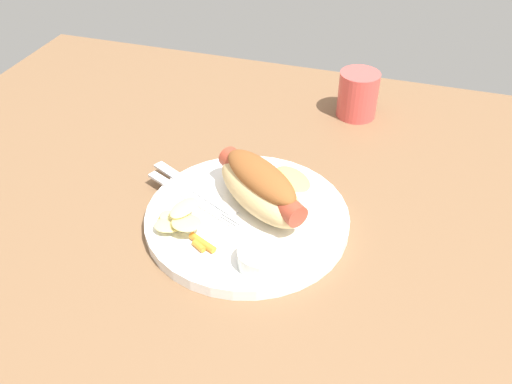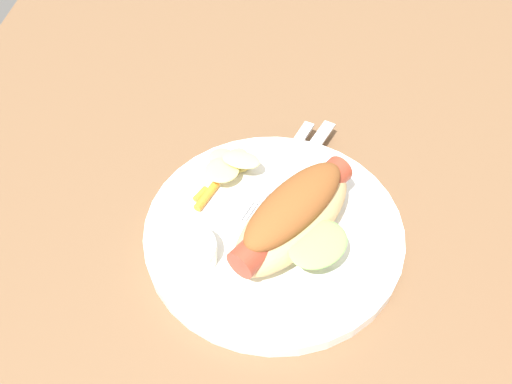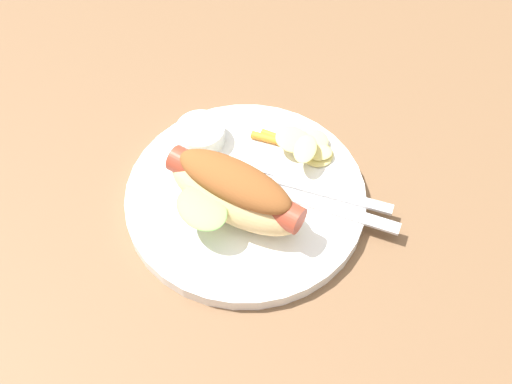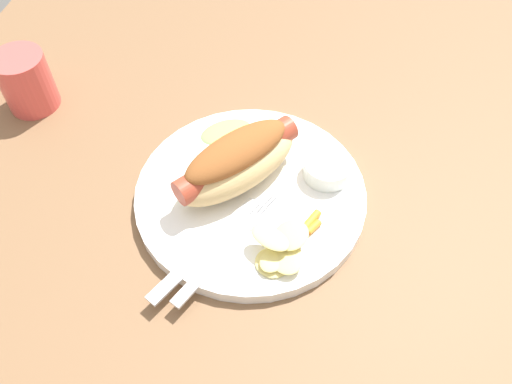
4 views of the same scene
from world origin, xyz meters
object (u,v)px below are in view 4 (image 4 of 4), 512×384
knife (206,248)px  chips_pile (280,250)px  hot_dog (239,161)px  drinking_cup (26,81)px  sauce_ramekin (328,168)px  plate (251,195)px  carrot_garnish (310,225)px  fork (227,249)px

knife → chips_pile: bearing=-55.7°
hot_dog → drinking_cup: bearing=113.7°
knife → hot_dog: bearing=20.4°
sauce_ramekin → chips_pile: bearing=165.3°
sauce_ramekin → plate: bearing=118.5°
plate → sauce_ramekin: size_ratio=4.76×
carrot_garnish → drinking_cup: size_ratio=0.51×
plate → carrot_garnish: (-3.31, -7.31, 1.23)cm
drinking_cup → fork: bearing=-118.6°
hot_dog → chips_pile: hot_dog is taller
plate → sauce_ramekin: sauce_ramekin is taller
sauce_ramekin → drinking_cup: size_ratio=0.72×
fork → chips_pile: bearing=-59.5°
plate → fork: 8.19cm
drinking_cup → carrot_garnish: bearing=-107.3°
fork → drinking_cup: bearing=85.8°
fork → carrot_garnish: bearing=-34.3°
plate → drinking_cup: bearing=74.4°
drinking_cup → chips_pile: bearing=-114.1°
hot_dog → knife: (-9.81, 1.12, -3.19)cm
plate → knife: 9.00cm
sauce_ramekin → drinking_cup: bearing=83.5°
knife → sauce_ramekin: bearing=-13.0°
hot_dog → sauce_ramekin: 10.38cm
hot_dog → fork: size_ratio=1.03×
plate → carrot_garnish: bearing=-114.3°
hot_dog → fork: hot_dog is taller
plate → hot_dog: (1.30, 1.64, 4.17)cm
sauce_ramekin → carrot_garnish: size_ratio=1.40×
sauce_ramekin → knife: size_ratio=0.35×
carrot_garnish → drinking_cup: 40.89cm
plate → sauce_ramekin: 9.33cm
plate → fork: size_ratio=1.68×
plate → sauce_ramekin: bearing=-61.5°
carrot_garnish → sauce_ramekin: bearing=-5.3°
plate → carrot_garnish: 8.11cm
hot_dog → chips_pile: (-8.82, -6.53, -2.22)cm
knife → carrot_garnish: bearing=-35.7°
plate → drinking_cup: drinking_cup is taller
knife → chips_pile: (0.99, -7.65, 0.97)cm
fork → carrot_garnish: carrot_garnish is taller
chips_pile → fork: bearing=96.1°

